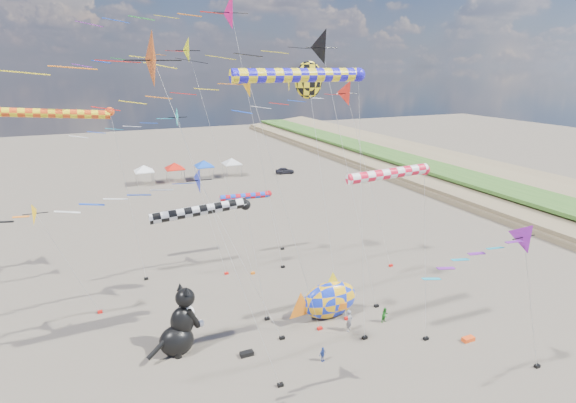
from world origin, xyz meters
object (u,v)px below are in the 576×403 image
(cat_inflatable, at_px, (179,320))
(person_adult, at_px, (349,320))
(child_blue, at_px, (323,354))
(fish_inflatable, at_px, (329,300))
(child_green, at_px, (385,315))
(parked_car, at_px, (285,171))

(cat_inflatable, xyz_separation_m, person_adult, (11.91, -2.44, -1.56))
(child_blue, bearing_deg, fish_inflatable, 38.03)
(fish_inflatable, height_order, person_adult, fish_inflatable)
(child_green, xyz_separation_m, parked_car, (12.48, 48.91, -0.03))
(fish_inflatable, xyz_separation_m, child_green, (3.53, -2.46, -0.83))
(child_green, bearing_deg, fish_inflatable, 130.48)
(cat_inflatable, height_order, person_adult, cat_inflatable)
(fish_inflatable, bearing_deg, child_blue, -122.67)
(person_adult, distance_m, child_green, 3.12)
(cat_inflatable, distance_m, person_adult, 12.26)
(child_blue, bearing_deg, child_green, 0.13)
(fish_inflatable, height_order, child_blue, fish_inflatable)
(fish_inflatable, bearing_deg, child_green, -34.81)
(fish_inflatable, relative_size, person_adult, 3.62)
(person_adult, bearing_deg, fish_inflatable, 62.18)
(person_adult, distance_m, child_blue, 4.25)
(child_green, distance_m, parked_car, 50.47)
(cat_inflatable, xyz_separation_m, child_blue, (8.43, -4.85, -1.88))
(cat_inflatable, relative_size, person_adult, 2.85)
(child_green, bearing_deg, cat_inflatable, 155.75)
(person_adult, bearing_deg, cat_inflatable, 130.55)
(fish_inflatable, bearing_deg, cat_inflatable, 179.65)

